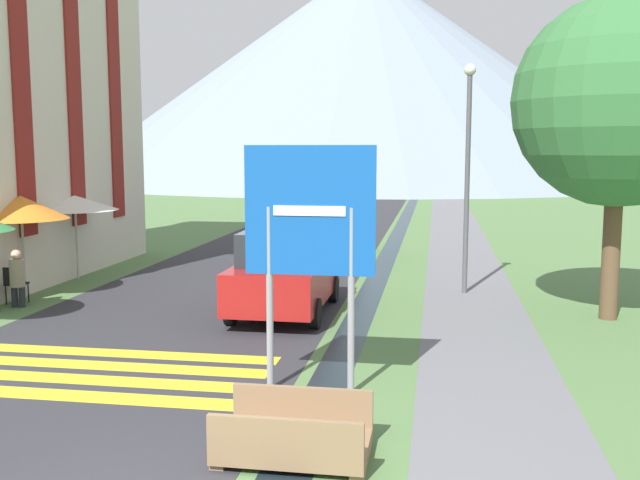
{
  "coord_description": "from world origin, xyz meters",
  "views": [
    {
      "loc": [
        2.74,
        -6.04,
        3.48
      ],
      "look_at": [
        0.11,
        10.0,
        1.4
      ],
      "focal_mm": 40.0,
      "sensor_mm": 36.0,
      "label": 1
    }
  ],
  "objects_px": {
    "footbridge": "(294,438)",
    "parked_car_far": "(333,228)",
    "cafe_umbrella_middle_orange": "(21,208)",
    "person_seated_far": "(17,276)",
    "tree_by_path": "(619,102)",
    "streetlamp": "(468,160)",
    "cafe_umbrella_rear_white": "(75,203)",
    "parked_car_near": "(285,271)",
    "cafe_chair_middle": "(15,282)",
    "road_sign": "(310,232)"
  },
  "relations": [
    {
      "from": "streetlamp",
      "to": "tree_by_path",
      "type": "height_order",
      "value": "tree_by_path"
    },
    {
      "from": "footbridge",
      "to": "streetlamp",
      "type": "distance_m",
      "value": 10.52
    },
    {
      "from": "cafe_umbrella_middle_orange",
      "to": "streetlamp",
      "type": "distance_m",
      "value": 10.56
    },
    {
      "from": "cafe_umbrella_rear_white",
      "to": "person_seated_far",
      "type": "distance_m",
      "value": 3.69
    },
    {
      "from": "cafe_chair_middle",
      "to": "cafe_umbrella_middle_orange",
      "type": "height_order",
      "value": "cafe_umbrella_middle_orange"
    },
    {
      "from": "footbridge",
      "to": "parked_car_far",
      "type": "bearing_deg",
      "value": 96.68
    },
    {
      "from": "footbridge",
      "to": "tree_by_path",
      "type": "bearing_deg",
      "value": 56.15
    },
    {
      "from": "person_seated_far",
      "to": "cafe_umbrella_rear_white",
      "type": "bearing_deg",
      "value": 96.51
    },
    {
      "from": "person_seated_far",
      "to": "parked_car_near",
      "type": "bearing_deg",
      "value": 3.62
    },
    {
      "from": "cafe_umbrella_middle_orange",
      "to": "person_seated_far",
      "type": "height_order",
      "value": "cafe_umbrella_middle_orange"
    },
    {
      "from": "cafe_umbrella_middle_orange",
      "to": "cafe_umbrella_rear_white",
      "type": "distance_m",
      "value": 2.44
    },
    {
      "from": "parked_car_near",
      "to": "parked_car_far",
      "type": "distance_m",
      "value": 8.31
    },
    {
      "from": "footbridge",
      "to": "cafe_chair_middle",
      "type": "relative_size",
      "value": 2.0
    },
    {
      "from": "road_sign",
      "to": "streetlamp",
      "type": "relative_size",
      "value": 0.65
    },
    {
      "from": "footbridge",
      "to": "cafe_chair_middle",
      "type": "xyz_separation_m",
      "value": [
        -7.82,
        6.89,
        0.29
      ]
    },
    {
      "from": "parked_car_near",
      "to": "streetlamp",
      "type": "relative_size",
      "value": 0.73
    },
    {
      "from": "footbridge",
      "to": "tree_by_path",
      "type": "height_order",
      "value": "tree_by_path"
    },
    {
      "from": "footbridge",
      "to": "person_seated_far",
      "type": "xyz_separation_m",
      "value": [
        -7.57,
        6.63,
        0.48
      ]
    },
    {
      "from": "parked_car_near",
      "to": "tree_by_path",
      "type": "relative_size",
      "value": 0.61
    },
    {
      "from": "footbridge",
      "to": "cafe_umbrella_middle_orange",
      "type": "relative_size",
      "value": 0.71
    },
    {
      "from": "cafe_umbrella_middle_orange",
      "to": "tree_by_path",
      "type": "distance_m",
      "value": 13.29
    },
    {
      "from": "footbridge",
      "to": "person_seated_far",
      "type": "bearing_deg",
      "value": 138.81
    },
    {
      "from": "person_seated_far",
      "to": "tree_by_path",
      "type": "distance_m",
      "value": 13.22
    },
    {
      "from": "person_seated_far",
      "to": "cafe_umbrella_middle_orange",
      "type": "bearing_deg",
      "value": 113.96
    },
    {
      "from": "cafe_chair_middle",
      "to": "tree_by_path",
      "type": "relative_size",
      "value": 0.13
    },
    {
      "from": "parked_car_near",
      "to": "parked_car_far",
      "type": "bearing_deg",
      "value": 91.33
    },
    {
      "from": "road_sign",
      "to": "person_seated_far",
      "type": "height_order",
      "value": "road_sign"
    },
    {
      "from": "footbridge",
      "to": "tree_by_path",
      "type": "xyz_separation_m",
      "value": [
        5.09,
        7.59,
        4.18
      ]
    },
    {
      "from": "cafe_umbrella_middle_orange",
      "to": "person_seated_far",
      "type": "bearing_deg",
      "value": -66.04
    },
    {
      "from": "streetlamp",
      "to": "parked_car_near",
      "type": "bearing_deg",
      "value": -143.75
    },
    {
      "from": "parked_car_far",
      "to": "cafe_umbrella_middle_orange",
      "type": "xyz_separation_m",
      "value": [
        -6.21,
        -7.71,
        1.22
      ]
    },
    {
      "from": "cafe_umbrella_middle_orange",
      "to": "person_seated_far",
      "type": "distance_m",
      "value": 1.78
    },
    {
      "from": "streetlamp",
      "to": "cafe_chair_middle",
      "type": "bearing_deg",
      "value": -163.72
    },
    {
      "from": "footbridge",
      "to": "cafe_umbrella_rear_white",
      "type": "distance_m",
      "value": 12.94
    },
    {
      "from": "parked_car_far",
      "to": "cafe_umbrella_rear_white",
      "type": "distance_m",
      "value": 8.2
    },
    {
      "from": "cafe_chair_middle",
      "to": "streetlamp",
      "type": "relative_size",
      "value": 0.16
    },
    {
      "from": "cafe_chair_middle",
      "to": "person_seated_far",
      "type": "relative_size",
      "value": 0.66
    },
    {
      "from": "footbridge",
      "to": "tree_by_path",
      "type": "distance_m",
      "value": 10.05
    },
    {
      "from": "footbridge",
      "to": "streetlamp",
      "type": "bearing_deg",
      "value": 77.06
    },
    {
      "from": "parked_car_far",
      "to": "tree_by_path",
      "type": "height_order",
      "value": "tree_by_path"
    },
    {
      "from": "cafe_umbrella_rear_white",
      "to": "streetlamp",
      "type": "distance_m",
      "value": 10.29
    },
    {
      "from": "parked_car_far",
      "to": "cafe_chair_middle",
      "type": "height_order",
      "value": "parked_car_far"
    },
    {
      "from": "road_sign",
      "to": "cafe_umbrella_middle_orange",
      "type": "height_order",
      "value": "road_sign"
    },
    {
      "from": "parked_car_far",
      "to": "cafe_umbrella_middle_orange",
      "type": "height_order",
      "value": "cafe_umbrella_middle_orange"
    },
    {
      "from": "cafe_chair_middle",
      "to": "cafe_umbrella_rear_white",
      "type": "relative_size",
      "value": 0.38
    },
    {
      "from": "parked_car_near",
      "to": "tree_by_path",
      "type": "bearing_deg",
      "value": 4.98
    },
    {
      "from": "cafe_chair_middle",
      "to": "streetlamp",
      "type": "xyz_separation_m",
      "value": [
        10.08,
        2.94,
        2.71
      ]
    },
    {
      "from": "parked_car_near",
      "to": "cafe_umbrella_middle_orange",
      "type": "distance_m",
      "value": 6.55
    },
    {
      "from": "parked_car_far",
      "to": "cafe_chair_middle",
      "type": "bearing_deg",
      "value": -125.59
    },
    {
      "from": "parked_car_near",
      "to": "tree_by_path",
      "type": "height_order",
      "value": "tree_by_path"
    }
  ]
}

